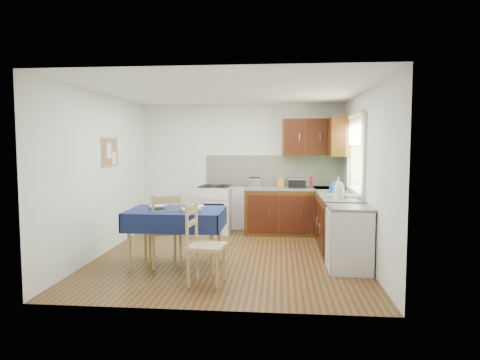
# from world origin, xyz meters

# --- Properties ---
(floor) EXTENTS (4.20, 4.20, 0.00)m
(floor) POSITION_xyz_m (0.00, 0.00, 0.00)
(floor) COLOR #432612
(floor) RESTS_ON ground
(ceiling) EXTENTS (4.00, 4.20, 0.02)m
(ceiling) POSITION_xyz_m (0.00, 0.00, 2.50)
(ceiling) COLOR white
(ceiling) RESTS_ON wall_back
(wall_back) EXTENTS (4.00, 0.02, 2.50)m
(wall_back) POSITION_xyz_m (0.00, 2.10, 1.25)
(wall_back) COLOR silver
(wall_back) RESTS_ON ground
(wall_front) EXTENTS (4.00, 0.02, 2.50)m
(wall_front) POSITION_xyz_m (0.00, -2.10, 1.25)
(wall_front) COLOR silver
(wall_front) RESTS_ON ground
(wall_left) EXTENTS (0.02, 4.20, 2.50)m
(wall_left) POSITION_xyz_m (-2.00, 0.00, 1.25)
(wall_left) COLOR white
(wall_left) RESTS_ON ground
(wall_right) EXTENTS (0.02, 4.20, 2.50)m
(wall_right) POSITION_xyz_m (2.00, 0.00, 1.25)
(wall_right) COLOR silver
(wall_right) RESTS_ON ground
(base_cabinets) EXTENTS (1.90, 2.30, 0.86)m
(base_cabinets) POSITION_xyz_m (1.36, 1.26, 0.43)
(base_cabinets) COLOR #351909
(base_cabinets) RESTS_ON ground
(worktop_back) EXTENTS (1.90, 0.60, 0.04)m
(worktop_back) POSITION_xyz_m (1.05, 1.80, 0.88)
(worktop_back) COLOR slate
(worktop_back) RESTS_ON base_cabinets
(worktop_right) EXTENTS (0.60, 1.70, 0.04)m
(worktop_right) POSITION_xyz_m (1.70, 0.65, 0.88)
(worktop_right) COLOR slate
(worktop_right) RESTS_ON base_cabinets
(worktop_corner) EXTENTS (0.60, 0.60, 0.04)m
(worktop_corner) POSITION_xyz_m (1.70, 1.80, 0.88)
(worktop_corner) COLOR slate
(worktop_corner) RESTS_ON base_cabinets
(splashback) EXTENTS (2.70, 0.02, 0.60)m
(splashback) POSITION_xyz_m (0.65, 2.08, 1.20)
(splashback) COLOR silver
(splashback) RESTS_ON wall_back
(upper_cabinets) EXTENTS (1.20, 0.85, 0.70)m
(upper_cabinets) POSITION_xyz_m (1.52, 1.80, 1.85)
(upper_cabinets) COLOR #351909
(upper_cabinets) RESTS_ON wall_back
(stove) EXTENTS (0.60, 0.61, 0.92)m
(stove) POSITION_xyz_m (-0.50, 1.80, 0.46)
(stove) COLOR silver
(stove) RESTS_ON ground
(window) EXTENTS (0.04, 1.48, 1.26)m
(window) POSITION_xyz_m (1.97, 0.70, 1.65)
(window) COLOR #315322
(window) RESTS_ON wall_right
(fridge) EXTENTS (0.58, 0.60, 0.89)m
(fridge) POSITION_xyz_m (1.70, -0.55, 0.44)
(fridge) COLOR silver
(fridge) RESTS_ON ground
(corkboard) EXTENTS (0.04, 0.62, 0.47)m
(corkboard) POSITION_xyz_m (-1.97, 0.30, 1.60)
(corkboard) COLOR tan
(corkboard) RESTS_ON wall_left
(dining_table) EXTENTS (1.33, 0.90, 0.81)m
(dining_table) POSITION_xyz_m (-0.69, -0.51, 0.70)
(dining_table) COLOR #101A43
(dining_table) RESTS_ON ground
(chair_far) EXTENTS (0.61, 0.61, 1.03)m
(chair_far) POSITION_xyz_m (-0.85, -0.54, 0.55)
(chair_far) COLOR tan
(chair_far) RESTS_ON ground
(chair_near) EXTENTS (0.49, 0.49, 1.00)m
(chair_near) POSITION_xyz_m (-0.18, -1.26, 0.53)
(chair_near) COLOR tan
(chair_near) RESTS_ON ground
(toaster) EXTENTS (0.25, 0.16, 0.19)m
(toaster) POSITION_xyz_m (0.28, 1.75, 0.99)
(toaster) COLOR #AEAEB2
(toaster) RESTS_ON worktop_back
(sandwich_press) EXTENTS (0.32, 0.28, 0.19)m
(sandwich_press) POSITION_xyz_m (1.08, 1.75, 0.99)
(sandwich_press) COLOR black
(sandwich_press) RESTS_ON worktop_back
(sauce_bottle) EXTENTS (0.05, 0.05, 0.22)m
(sauce_bottle) POSITION_xyz_m (1.35, 1.74, 1.01)
(sauce_bottle) COLOR red
(sauce_bottle) RESTS_ON worktop_back
(yellow_packet) EXTENTS (0.13, 0.09, 0.16)m
(yellow_packet) POSITION_xyz_m (0.77, 1.93, 0.98)
(yellow_packet) COLOR yellow
(yellow_packet) RESTS_ON worktop_back
(dish_rack) EXTENTS (0.47, 0.35, 0.22)m
(dish_rack) POSITION_xyz_m (1.74, 0.49, 0.93)
(dish_rack) COLOR gray
(dish_rack) RESTS_ON worktop_right
(kettle) EXTENTS (0.15, 0.15, 0.25)m
(kettle) POSITION_xyz_m (1.65, 0.18, 1.01)
(kettle) COLOR silver
(kettle) RESTS_ON worktop_right
(cup) EXTENTS (0.12, 0.12, 0.09)m
(cup) POSITION_xyz_m (1.73, 1.64, 0.94)
(cup) COLOR silver
(cup) RESTS_ON worktop_back
(soap_bottle_a) EXTENTS (0.15, 0.15, 0.28)m
(soap_bottle_a) POSITION_xyz_m (1.71, 0.75, 1.04)
(soap_bottle_a) COLOR silver
(soap_bottle_a) RESTS_ON worktop_right
(soap_bottle_b) EXTENTS (0.12, 0.12, 0.21)m
(soap_bottle_b) POSITION_xyz_m (1.66, 1.05, 1.00)
(soap_bottle_b) COLOR blue
(soap_bottle_b) RESTS_ON worktop_right
(soap_bottle_c) EXTENTS (0.16, 0.16, 0.16)m
(soap_bottle_c) POSITION_xyz_m (1.66, 0.30, 0.98)
(soap_bottle_c) COLOR #268C27
(soap_bottle_c) RESTS_ON worktop_right
(plate_bowl) EXTENTS (0.28, 0.28, 0.06)m
(plate_bowl) POSITION_xyz_m (-0.95, -0.52, 0.83)
(plate_bowl) COLOR beige
(plate_bowl) RESTS_ON dining_table
(book) EXTENTS (0.20, 0.24, 0.02)m
(book) POSITION_xyz_m (-0.50, -0.23, 0.81)
(book) COLOR white
(book) RESTS_ON dining_table
(spice_jar) EXTENTS (0.04, 0.04, 0.08)m
(spice_jar) POSITION_xyz_m (-0.67, -0.36, 0.85)
(spice_jar) COLOR green
(spice_jar) RESTS_ON dining_table
(tea_towel) EXTENTS (0.32, 0.28, 0.05)m
(tea_towel) POSITION_xyz_m (-0.44, -0.68, 0.83)
(tea_towel) COLOR navy
(tea_towel) RESTS_ON dining_table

